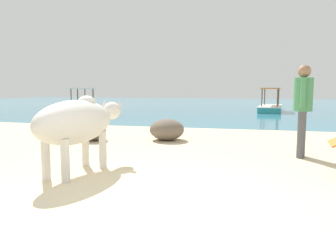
{
  "coord_description": "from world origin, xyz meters",
  "views": [
    {
      "loc": [
        1.1,
        -2.89,
        1.25
      ],
      "look_at": [
        -0.38,
        3.0,
        0.55
      ],
      "focal_mm": 34.69,
      "sensor_mm": 36.0,
      "label": 1
    }
  ],
  "objects_px": {
    "cow": "(78,122)",
    "boat_teal": "(270,106)",
    "boat_green": "(82,107)",
    "person_standing": "(303,104)"
  },
  "relations": [
    {
      "from": "cow",
      "to": "boat_teal",
      "type": "height_order",
      "value": "boat_teal"
    },
    {
      "from": "cow",
      "to": "boat_green",
      "type": "distance_m",
      "value": 13.3
    },
    {
      "from": "boat_green",
      "to": "boat_teal",
      "type": "bearing_deg",
      "value": 66.64
    },
    {
      "from": "cow",
      "to": "boat_teal",
      "type": "distance_m",
      "value": 14.86
    },
    {
      "from": "person_standing",
      "to": "boat_green",
      "type": "bearing_deg",
      "value": 143.98
    },
    {
      "from": "boat_green",
      "to": "cow",
      "type": "bearing_deg",
      "value": -10.39
    },
    {
      "from": "cow",
      "to": "person_standing",
      "type": "height_order",
      "value": "person_standing"
    },
    {
      "from": "cow",
      "to": "person_standing",
      "type": "relative_size",
      "value": 1.23
    },
    {
      "from": "cow",
      "to": "boat_teal",
      "type": "bearing_deg",
      "value": -5.33
    },
    {
      "from": "person_standing",
      "to": "boat_teal",
      "type": "xyz_separation_m",
      "value": [
        0.2,
        12.5,
        -0.7
      ]
    }
  ]
}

